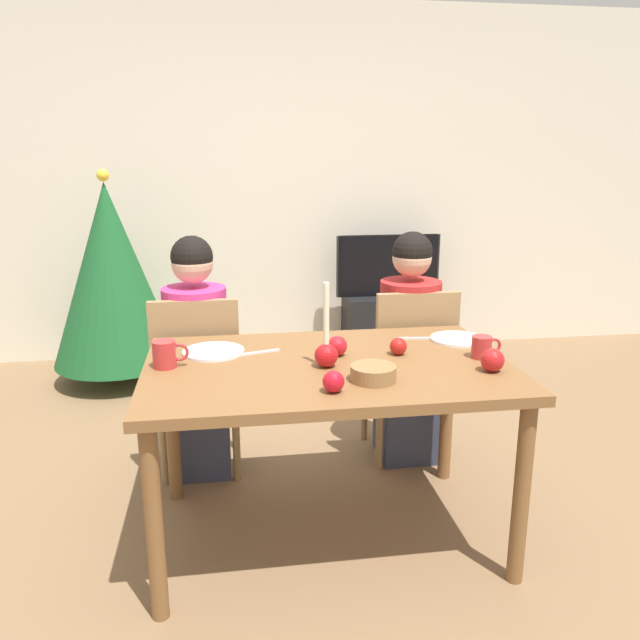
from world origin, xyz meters
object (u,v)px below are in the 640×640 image
person_left_child (197,362)px  person_right_child (408,352)px  mug_right (482,347)px  apple_far_edge (337,346)px  bowl_walnuts (373,373)px  tv_stand (386,325)px  mug_left (165,354)px  candle_centerpiece (326,350)px  chair_left (198,375)px  plate_left (213,352)px  plate_right (457,339)px  apple_near_candle (492,360)px  apple_by_right_mug (333,382)px  chair_right (410,365)px  dining_table (328,383)px  tv (388,265)px  apple_by_left_plate (398,346)px  christmas_tree (111,274)px

person_left_child → person_right_child: size_ratio=1.00×
mug_right → apple_far_edge: mug_right is taller
person_left_child → bowl_walnuts: (0.66, -0.85, 0.21)m
person_left_child → tv_stand: 2.17m
tv_stand → mug_left: bearing=-122.8°
candle_centerpiece → chair_left: bearing=128.5°
person_right_child → bowl_walnuts: 0.96m
person_left_child → plate_left: (0.09, -0.44, 0.19)m
plate_right → apple_near_candle: size_ratio=2.63×
apple_by_right_mug → chair_left: bearing=118.7°
mug_left → mug_right: bearing=-3.2°
apple_far_edge → chair_right: bearing=48.2°
dining_table → tv: 2.45m
bowl_walnuts → candle_centerpiece: bearing=129.4°
chair_left → tv: size_ratio=1.14×
tv_stand → apple_near_candle: (-0.25, -2.48, 0.55)m
plate_right → chair_left: bearing=161.0°
plate_left → chair_right: bearing=23.3°
mug_left → apple_by_right_mug: mug_left is taller
tv_stand → mug_left: 2.74m
tv_stand → apple_by_left_plate: apple_by_left_plate is taller
dining_table → bowl_walnuts: (0.13, -0.21, 0.11)m
apple_by_left_plate → candle_centerpiece: bearing=-161.5°
christmas_tree → apple_near_candle: (1.72, -2.22, 0.05)m
chair_left → apple_by_left_plate: (0.82, -0.54, 0.27)m
person_right_child → apple_by_left_plate: (-0.22, -0.58, 0.22)m
dining_table → plate_left: (-0.44, 0.20, 0.09)m
mug_left → person_left_child: bearing=81.9°
dining_table → bowl_walnuts: bearing=-58.7°
dining_table → christmas_tree: size_ratio=0.98×
dining_table → candle_centerpiece: size_ratio=4.29×
person_left_child → candle_centerpiece: person_left_child is taller
apple_near_candle → chair_right: bearing=95.2°
christmas_tree → apple_near_candle: bearing=-52.2°
chair_right → apple_by_right_mug: bearing=-121.0°
person_left_child → plate_left: bearing=-78.6°
plate_left → mug_right: size_ratio=2.06×
bowl_walnuts → apple_by_right_mug: 0.18m
person_right_child → apple_near_candle: (0.07, -0.82, 0.22)m
christmas_tree → apple_far_edge: christmas_tree is taller
tv → plate_right: 2.10m
mug_right → apple_by_right_mug: (-0.64, -0.28, -0.01)m
person_left_child → apple_far_edge: size_ratio=14.55×
tv → apple_near_candle: tv is taller
christmas_tree → plate_right: christmas_tree is taller
plate_left → apple_by_left_plate: (0.73, -0.13, 0.03)m
chair_left → tv_stand: (1.37, 1.69, -0.27)m
dining_table → apple_by_right_mug: (-0.03, -0.30, 0.12)m
mug_left → apple_far_edge: mug_left is taller
plate_right → chair_right: bearing=102.6°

